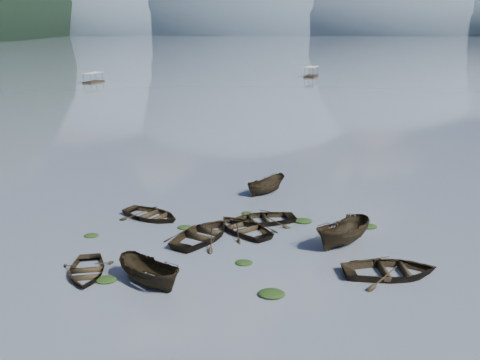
# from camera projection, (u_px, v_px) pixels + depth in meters

# --- Properties ---
(ground_plane) EXTENTS (2400.00, 2400.00, 0.00)m
(ground_plane) POSITION_uv_depth(u_px,v_px,m) (223.00, 283.00, 27.17)
(ground_plane) COLOR #515965
(haze_mtn_a) EXTENTS (520.00, 520.00, 280.00)m
(haze_mtn_a) POSITION_uv_depth(u_px,v_px,m) (125.00, 33.00, 907.19)
(haze_mtn_a) COLOR #475666
(haze_mtn_a) RESTS_ON ground
(haze_mtn_b) EXTENTS (520.00, 520.00, 340.00)m
(haze_mtn_b) POSITION_uv_depth(u_px,v_px,m) (243.00, 33.00, 893.31)
(haze_mtn_b) COLOR #475666
(haze_mtn_b) RESTS_ON ground
(haze_mtn_c) EXTENTS (520.00, 520.00, 260.00)m
(haze_mtn_c) POSITION_uv_depth(u_px,v_px,m) (364.00, 33.00, 879.42)
(haze_mtn_c) COLOR #475666
(haze_mtn_c) RESTS_ON ground
(haze_mtn_d) EXTENTS (520.00, 520.00, 220.00)m
(haze_mtn_d) POSITION_uv_depth(u_px,v_px,m) (476.00, 33.00, 866.93)
(haze_mtn_d) COLOR #475666
(haze_mtn_d) RESTS_ON ground
(rowboat_0) EXTENTS (3.71, 4.53, 0.82)m
(rowboat_0) POSITION_uv_depth(u_px,v_px,m) (86.00, 274.00, 28.14)
(rowboat_0) COLOR black
(rowboat_0) RESTS_ON ground
(rowboat_1) EXTENTS (5.44, 6.07, 1.03)m
(rowboat_1) POSITION_uv_depth(u_px,v_px,m) (203.00, 239.00, 32.83)
(rowboat_1) COLOR black
(rowboat_1) RESTS_ON ground
(rowboat_2) EXTENTS (4.30, 3.79, 1.62)m
(rowboat_2) POSITION_uv_depth(u_px,v_px,m) (150.00, 285.00, 27.01)
(rowboat_2) COLOR black
(rowboat_2) RESTS_ON ground
(rowboat_3) EXTENTS (5.38, 5.50, 0.93)m
(rowboat_3) POSITION_uv_depth(u_px,v_px,m) (244.00, 231.00, 34.03)
(rowboat_3) COLOR black
(rowboat_3) RESTS_ON ground
(rowboat_4) EXTENTS (5.39, 4.15, 1.03)m
(rowboat_4) POSITION_uv_depth(u_px,v_px,m) (390.00, 276.00, 28.01)
(rowboat_4) COLOR black
(rowboat_4) RESTS_ON ground
(rowboat_5) EXTENTS (4.36, 4.51, 1.76)m
(rowboat_5) POSITION_uv_depth(u_px,v_px,m) (343.00, 245.00, 31.92)
(rowboat_5) COLOR black
(rowboat_5) RESTS_ON ground
(rowboat_6) EXTENTS (5.35, 4.86, 0.91)m
(rowboat_6) POSITION_uv_depth(u_px,v_px,m) (151.00, 218.00, 36.33)
(rowboat_6) COLOR black
(rowboat_6) RESTS_ON ground
(rowboat_7) EXTENTS (5.14, 4.25, 0.92)m
(rowboat_7) POSITION_uv_depth(u_px,v_px,m) (262.00, 222.00, 35.57)
(rowboat_7) COLOR black
(rowboat_7) RESTS_ON ground
(rowboat_8) EXTENTS (3.64, 3.82, 1.48)m
(rowboat_8) POSITION_uv_depth(u_px,v_px,m) (266.00, 193.00, 41.76)
(rowboat_8) COLOR black
(rowboat_8) RESTS_ON ground
(weed_clump_0) EXTENTS (1.13, 0.92, 0.25)m
(weed_clump_0) POSITION_uv_depth(u_px,v_px,m) (106.00, 281.00, 27.43)
(weed_clump_0) COLOR black
(weed_clump_0) RESTS_ON ground
(weed_clump_1) EXTENTS (0.98, 0.78, 0.22)m
(weed_clump_1) POSITION_uv_depth(u_px,v_px,m) (244.00, 263.00, 29.43)
(weed_clump_1) COLOR black
(weed_clump_1) RESTS_ON ground
(weed_clump_2) EXTENTS (1.33, 1.07, 0.29)m
(weed_clump_2) POSITION_uv_depth(u_px,v_px,m) (272.00, 295.00, 25.97)
(weed_clump_2) COLOR black
(weed_clump_2) RESTS_ON ground
(weed_clump_3) EXTENTS (0.79, 0.67, 0.18)m
(weed_clump_3) POSITION_uv_depth(u_px,v_px,m) (247.00, 214.00, 37.21)
(weed_clump_3) COLOR black
(weed_clump_3) RESTS_ON ground
(weed_clump_4) EXTENTS (1.19, 0.95, 0.25)m
(weed_clump_4) POSITION_uv_depth(u_px,v_px,m) (368.00, 227.00, 34.70)
(weed_clump_4) COLOR black
(weed_clump_4) RESTS_ON ground
(weed_clump_5) EXTENTS (0.94, 0.76, 0.20)m
(weed_clump_5) POSITION_uv_depth(u_px,v_px,m) (91.00, 236.00, 33.24)
(weed_clump_5) COLOR black
(weed_clump_5) RESTS_ON ground
(weed_clump_6) EXTENTS (0.97, 0.81, 0.20)m
(weed_clump_6) POSITION_uv_depth(u_px,v_px,m) (185.00, 228.00, 34.57)
(weed_clump_6) COLOR black
(weed_clump_6) RESTS_ON ground
(weed_clump_7) EXTENTS (1.25, 1.00, 0.27)m
(weed_clump_7) POSITION_uv_depth(u_px,v_px,m) (303.00, 222.00, 35.63)
(weed_clump_7) COLOR black
(weed_clump_7) RESTS_ON ground
(pontoon_left) EXTENTS (3.66, 5.97, 2.13)m
(pontoon_left) POSITION_uv_depth(u_px,v_px,m) (94.00, 83.00, 121.91)
(pontoon_left) COLOR black
(pontoon_left) RESTS_ON ground
(pontoon_centre) EXTENTS (4.20, 6.80, 2.43)m
(pontoon_centre) POSITION_uv_depth(u_px,v_px,m) (311.00, 77.00, 135.18)
(pontoon_centre) COLOR black
(pontoon_centre) RESTS_ON ground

